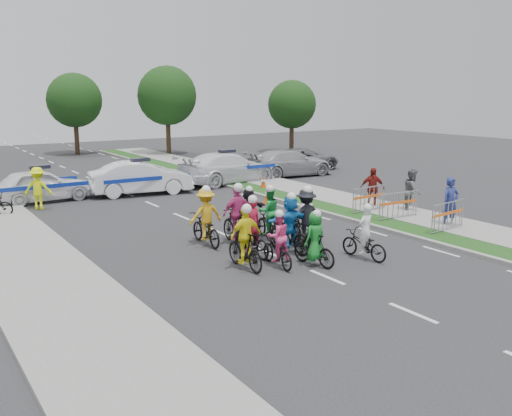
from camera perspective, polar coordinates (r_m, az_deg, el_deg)
ground at (r=15.58m, az=7.12°, el=-6.90°), size 90.00×90.00×0.00m
curb_right at (r=22.43m, az=8.92°, el=-1.03°), size 0.20×60.00×0.12m
grass_strip at (r=22.90m, az=10.23°, el=-0.83°), size 1.20×60.00×0.11m
sidewalk_right at (r=24.14m, az=13.35°, el=-0.29°), size 2.40×60.00×0.13m
sidewalk_left at (r=17.24m, az=-21.39°, el=-5.58°), size 3.00×60.00×0.13m
rider_0 at (r=17.25m, az=10.76°, el=-3.22°), size 0.77×1.72×1.70m
rider_1 at (r=16.37m, az=5.86°, el=-3.57°), size 0.75×1.62×1.66m
rider_2 at (r=16.23m, az=2.16°, el=-3.73°), size 0.75×1.69×1.67m
rider_3 at (r=15.96m, az=-1.08°, el=-3.63°), size 0.95×1.80×1.89m
rider_4 at (r=18.10m, az=4.97°, el=-1.64°), size 1.22×2.09×2.04m
rider_5 at (r=17.57m, az=3.38°, el=-1.95°), size 1.57×1.87×1.92m
rider_6 at (r=17.29m, az=-0.49°, el=-2.77°), size 0.66×1.86×1.89m
rider_7 at (r=19.20m, az=5.02°, el=-1.22°), size 0.75×1.65×1.71m
rider_8 at (r=19.15m, az=1.26°, el=-1.13°), size 1.00×1.93×1.88m
rider_9 at (r=18.51m, az=-1.89°, el=-1.32°), size 1.05×1.97×2.05m
rider_10 at (r=18.53m, az=-5.06°, el=-1.40°), size 1.12×1.96×1.97m
rider_11 at (r=19.84m, az=-0.80°, el=-0.57°), size 1.43×1.70×1.72m
police_car_0 at (r=27.45m, az=-20.72°, el=2.14°), size 4.55×2.15×1.50m
police_car_1 at (r=28.09m, az=-11.43°, el=2.97°), size 5.07×2.49×1.60m
police_car_2 at (r=30.89m, az=-2.89°, el=4.02°), size 6.03×3.16×1.67m
civilian_sedan at (r=33.52m, az=3.34°, el=4.52°), size 5.44×2.39×1.56m
civilian_suv at (r=36.25m, az=4.69°, el=4.90°), size 5.04×2.45×1.38m
spectator_0 at (r=21.95m, az=18.88°, el=0.52°), size 0.74×0.55×1.86m
spectator_1 at (r=24.22m, az=15.35°, el=1.67°), size 1.12×1.09×1.81m
spectator_2 at (r=24.66m, az=11.55°, el=1.97°), size 1.10×0.91×1.76m
marshal_hiviz at (r=25.69m, az=-20.95°, el=1.85°), size 1.34×1.16×1.80m
barrier_0 at (r=21.11m, az=18.62°, el=-0.91°), size 2.05×0.74×1.12m
barrier_1 at (r=22.58m, az=14.04°, el=0.14°), size 2.02×0.59×1.12m
barrier_2 at (r=23.66m, az=11.27°, el=0.79°), size 2.03×0.65×1.12m
cone_0 at (r=25.44m, az=1.20°, el=1.26°), size 0.40×0.40×0.70m
cone_1 at (r=28.90m, az=0.74°, el=2.52°), size 0.40×0.40×0.70m
tree_1 at (r=45.24m, az=-8.87°, el=11.03°), size 4.55×4.55×6.82m
tree_2 at (r=46.36m, az=3.62°, el=10.29°), size 3.85×3.85×5.77m
tree_4 at (r=46.97m, az=-17.71°, el=10.21°), size 4.20×4.20×6.30m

